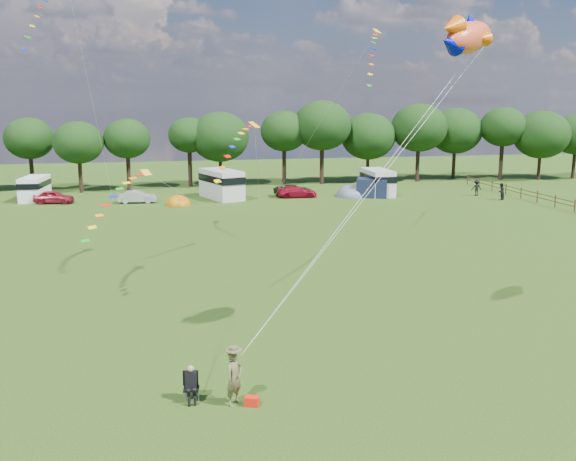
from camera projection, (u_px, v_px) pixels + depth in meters
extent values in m
plane|color=black|center=(331.00, 373.00, 24.54)|extent=(180.00, 180.00, 0.00)
cylinder|color=black|center=(32.00, 174.00, 74.06)|extent=(0.47, 0.47, 3.90)
ellipsoid|color=black|center=(29.00, 138.00, 73.25)|extent=(5.58, 5.58, 4.74)
cylinder|color=black|center=(81.00, 177.00, 72.32)|extent=(0.44, 0.44, 3.56)
ellipsoid|color=black|center=(78.00, 142.00, 71.55)|extent=(5.56, 5.56, 4.73)
cylinder|color=black|center=(129.00, 173.00, 74.28)|extent=(0.47, 0.47, 3.95)
ellipsoid|color=black|center=(127.00, 139.00, 73.49)|extent=(5.33, 5.33, 4.53)
cylinder|color=black|center=(190.00, 169.00, 77.42)|extent=(0.50, 0.50, 4.33)
ellipsoid|color=black|center=(189.00, 135.00, 76.62)|extent=(4.95, 4.95, 4.21)
cylinder|color=black|center=(221.00, 173.00, 77.82)|extent=(0.43, 0.43, 3.31)
ellipsoid|color=black|center=(220.00, 137.00, 76.96)|extent=(7.03, 7.03, 5.98)
cylinder|color=black|center=(284.00, 167.00, 79.55)|extent=(0.50, 0.50, 4.36)
ellipsoid|color=black|center=(284.00, 131.00, 78.68)|extent=(5.84, 5.84, 4.97)
cylinder|color=black|center=(322.00, 166.00, 79.63)|extent=(0.51, 0.51, 4.55)
ellipsoid|color=black|center=(322.00, 125.00, 78.64)|extent=(7.15, 7.15, 6.08)
cylinder|color=black|center=(368.00, 170.00, 81.71)|extent=(0.42, 0.42, 3.21)
ellipsoid|color=black|center=(368.00, 136.00, 80.87)|extent=(6.90, 6.90, 5.86)
cylinder|color=black|center=(417.00, 165.00, 82.30)|extent=(0.48, 0.48, 4.17)
ellipsoid|color=black|center=(419.00, 128.00, 81.34)|extent=(7.16, 7.16, 6.09)
cylinder|color=black|center=(454.00, 165.00, 85.41)|extent=(0.45, 0.45, 3.66)
ellipsoid|color=black|center=(455.00, 131.00, 84.52)|extent=(7.05, 7.05, 5.99)
cylinder|color=black|center=(501.00, 162.00, 84.00)|extent=(0.52, 0.52, 4.65)
ellipsoid|color=black|center=(503.00, 127.00, 83.10)|extent=(5.96, 5.96, 5.06)
cylinder|color=black|center=(539.00, 168.00, 83.84)|extent=(0.42, 0.42, 3.19)
ellipsoid|color=black|center=(541.00, 135.00, 82.98)|extent=(7.23, 7.23, 6.14)
cylinder|color=black|center=(574.00, 165.00, 85.29)|extent=(0.44, 0.44, 3.52)
ellipsoid|color=black|center=(576.00, 134.00, 84.47)|extent=(6.22, 6.22, 5.28)
cylinder|color=#472D19|center=(575.00, 206.00, 59.68)|extent=(0.12, 0.12, 1.20)
cylinder|color=#472D19|center=(555.00, 201.00, 62.56)|extent=(0.12, 0.12, 1.20)
cylinder|color=#472D19|center=(565.00, 200.00, 61.05)|extent=(0.08, 3.00, 0.08)
cylinder|color=#472D19|center=(565.00, 204.00, 61.13)|extent=(0.08, 3.00, 0.08)
cylinder|color=#472D19|center=(537.00, 197.00, 65.44)|extent=(0.12, 0.12, 1.20)
cylinder|color=#472D19|center=(546.00, 195.00, 63.93)|extent=(0.08, 3.00, 0.08)
cylinder|color=#472D19|center=(546.00, 199.00, 64.01)|extent=(0.08, 3.00, 0.08)
cylinder|color=#472D19|center=(521.00, 193.00, 68.31)|extent=(0.12, 0.12, 1.20)
cylinder|color=#472D19|center=(529.00, 191.00, 66.80)|extent=(0.08, 3.00, 0.08)
cylinder|color=#472D19|center=(529.00, 195.00, 66.88)|extent=(0.08, 3.00, 0.08)
cylinder|color=#472D19|center=(506.00, 189.00, 71.19)|extent=(0.12, 0.12, 1.20)
cylinder|color=#472D19|center=(514.00, 188.00, 69.68)|extent=(0.08, 3.00, 0.08)
cylinder|color=#472D19|center=(513.00, 191.00, 69.76)|extent=(0.08, 3.00, 0.08)
cylinder|color=#472D19|center=(492.00, 186.00, 74.06)|extent=(0.12, 0.12, 1.20)
cylinder|color=#472D19|center=(499.00, 184.00, 72.55)|extent=(0.08, 3.00, 0.08)
cylinder|color=#472D19|center=(499.00, 188.00, 72.63)|extent=(0.08, 3.00, 0.08)
cylinder|color=#472D19|center=(479.00, 182.00, 76.94)|extent=(0.12, 0.12, 1.20)
cylinder|color=#472D19|center=(486.00, 181.00, 75.43)|extent=(0.08, 3.00, 0.08)
cylinder|color=#472D19|center=(486.00, 184.00, 75.51)|extent=(0.08, 3.00, 0.08)
cylinder|color=#472D19|center=(467.00, 179.00, 79.81)|extent=(0.12, 0.12, 1.20)
cylinder|color=#472D19|center=(473.00, 178.00, 78.31)|extent=(0.08, 3.00, 0.08)
cylinder|color=#472D19|center=(473.00, 181.00, 78.39)|extent=(0.08, 3.00, 0.08)
imported|color=maroon|center=(54.00, 197.00, 64.80)|extent=(4.24, 2.28, 1.34)
imported|color=#97989F|center=(137.00, 197.00, 65.16)|extent=(3.63, 1.53, 1.26)
imported|color=maroon|center=(297.00, 192.00, 68.88)|extent=(4.22, 1.99, 1.24)
imported|color=black|center=(294.00, 190.00, 70.03)|extent=(4.52, 2.12, 1.22)
cube|color=white|center=(35.00, 189.00, 66.83)|extent=(2.64, 5.14, 2.47)
cube|color=black|center=(34.00, 184.00, 66.73)|extent=(2.69, 5.24, 0.59)
cylinder|color=black|center=(31.00, 199.00, 65.49)|extent=(0.72, 0.33, 0.69)
cylinder|color=black|center=(40.00, 195.00, 68.52)|extent=(0.72, 0.33, 0.69)
cube|color=#BAB9BB|center=(222.00, 184.00, 68.00)|extent=(4.41, 6.62, 3.06)
cube|color=black|center=(221.00, 178.00, 67.87)|extent=(4.50, 6.75, 0.72)
cylinder|color=black|center=(230.00, 197.00, 66.59)|extent=(0.92, 0.57, 0.86)
cylinder|color=black|center=(214.00, 192.00, 69.84)|extent=(0.92, 0.57, 0.86)
cube|color=silver|center=(378.00, 182.00, 70.67)|extent=(2.52, 5.66, 2.80)
cube|color=black|center=(378.00, 177.00, 70.55)|extent=(2.57, 5.77, 0.66)
cylinder|color=black|center=(382.00, 193.00, 69.17)|extent=(0.80, 0.31, 0.79)
cylinder|color=black|center=(372.00, 189.00, 72.57)|extent=(0.80, 0.31, 0.79)
ellipsoid|color=#B86807|center=(178.00, 205.00, 63.93)|extent=(2.44, 2.80, 2.00)
cylinder|color=#B86807|center=(178.00, 205.00, 63.93)|extent=(2.56, 2.56, 0.08)
ellipsoid|color=#4F5C6B|center=(351.00, 196.00, 69.72)|extent=(3.19, 3.67, 2.49)
cylinder|color=#4F5C6B|center=(351.00, 196.00, 69.72)|extent=(3.35, 3.35, 0.08)
cube|color=#161C36|center=(372.00, 188.00, 69.18)|extent=(3.98, 3.65, 2.01)
imported|color=brown|center=(234.00, 378.00, 21.85)|extent=(0.84, 0.83, 1.96)
cylinder|color=#99999E|center=(185.00, 399.00, 21.95)|extent=(0.02, 0.02, 0.47)
cylinder|color=#99999E|center=(198.00, 397.00, 22.04)|extent=(0.02, 0.02, 0.47)
cylinder|color=#99999E|center=(185.00, 393.00, 22.38)|extent=(0.02, 0.02, 0.47)
cylinder|color=#99999E|center=(198.00, 392.00, 22.47)|extent=(0.02, 0.02, 0.47)
cube|color=black|center=(191.00, 389.00, 22.16)|extent=(0.61, 0.59, 0.05)
cube|color=black|center=(191.00, 378.00, 22.34)|extent=(0.53, 0.14, 0.56)
cube|color=black|center=(191.00, 380.00, 22.13)|extent=(0.42, 0.30, 0.59)
sphere|color=tan|center=(191.00, 369.00, 22.03)|extent=(0.22, 0.22, 0.22)
cube|color=red|center=(252.00, 401.00, 21.91)|extent=(0.55, 0.47, 0.34)
ellipsoid|color=#E14926|center=(468.00, 38.00, 24.49)|extent=(3.17, 2.63, 1.76)
ellipsoid|color=yellow|center=(468.00, 41.00, 24.52)|extent=(1.98, 1.63, 0.97)
cone|color=#DF5503|center=(451.00, 27.00, 23.50)|extent=(1.33, 1.24, 0.93)
cone|color=#0007CB|center=(450.00, 43.00, 23.61)|extent=(1.33, 1.24, 0.93)
cone|color=#0007CB|center=(470.00, 22.00, 24.44)|extent=(0.97, 1.01, 0.79)
sphere|color=white|center=(475.00, 36.00, 25.41)|extent=(0.29, 0.29, 0.29)
sphere|color=black|center=(474.00, 36.00, 25.50)|extent=(0.15, 0.15, 0.15)
cube|color=#0C1EB2|center=(45.00, 1.00, 47.44)|extent=(0.42, 0.59, 0.14)
cube|color=red|center=(41.00, 8.00, 47.03)|extent=(0.42, 0.59, 0.15)
cube|color=orange|center=(37.00, 16.00, 46.63)|extent=(0.41, 0.58, 0.16)
cube|color=yellow|center=(32.00, 26.00, 46.25)|extent=(0.41, 0.58, 0.17)
cube|color=#198C1E|center=(28.00, 37.00, 45.88)|extent=(0.40, 0.58, 0.18)
cube|color=#0C1EB2|center=(24.00, 50.00, 45.54)|extent=(0.39, 0.57, 0.18)
cube|color=#FFAB25|center=(146.00, 172.00, 41.79)|extent=(0.81, 0.80, 0.38)
cube|color=red|center=(140.00, 175.00, 41.29)|extent=(0.58, 0.53, 0.11)
cube|color=orange|center=(133.00, 178.00, 40.81)|extent=(0.57, 0.53, 0.12)
cube|color=yellow|center=(127.00, 183.00, 40.34)|extent=(0.57, 0.53, 0.13)
cube|color=#198C1E|center=(120.00, 189.00, 39.89)|extent=(0.57, 0.53, 0.14)
cube|color=#0C1EB2|center=(113.00, 196.00, 39.45)|extent=(0.57, 0.52, 0.15)
cube|color=red|center=(106.00, 205.00, 39.03)|extent=(0.56, 0.52, 0.15)
cube|color=orange|center=(99.00, 215.00, 38.63)|extent=(0.56, 0.52, 0.16)
cube|color=yellow|center=(92.00, 227.00, 38.24)|extent=(0.55, 0.51, 0.17)
cube|color=#198C1E|center=(85.00, 241.00, 37.87)|extent=(0.55, 0.51, 0.18)
cube|color=yellow|center=(254.00, 125.00, 35.29)|extent=(0.71, 0.73, 0.34)
cube|color=red|center=(250.00, 126.00, 34.72)|extent=(0.46, 0.54, 0.10)
cube|color=orange|center=(246.00, 129.00, 34.16)|extent=(0.46, 0.54, 0.11)
cube|color=yellow|center=(241.00, 133.00, 33.62)|extent=(0.46, 0.53, 0.12)
cube|color=#198C1E|center=(237.00, 139.00, 33.09)|extent=(0.46, 0.53, 0.12)
cube|color=#0C1EB2|center=(232.00, 147.00, 32.58)|extent=(0.45, 0.53, 0.13)
cube|color=red|center=(227.00, 156.00, 32.08)|extent=(0.45, 0.53, 0.14)
cube|color=orange|center=(222.00, 168.00, 31.61)|extent=(0.44, 0.52, 0.15)
cube|color=yellow|center=(217.00, 181.00, 31.14)|extent=(0.44, 0.52, 0.16)
imported|color=black|center=(501.00, 191.00, 67.12)|extent=(1.01, 0.94, 1.78)
imported|color=black|center=(476.00, 188.00, 70.13)|extent=(1.18, 0.65, 1.75)
cube|color=#D0CD0B|center=(377.00, 31.00, 47.06)|extent=(0.72, 0.71, 0.34)
cube|color=red|center=(376.00, 33.00, 46.57)|extent=(0.53, 0.46, 0.10)
cube|color=orange|center=(375.00, 35.00, 46.09)|extent=(0.53, 0.46, 0.10)
cube|color=yellow|center=(375.00, 38.00, 45.62)|extent=(0.52, 0.46, 0.11)
cube|color=#198C1E|center=(374.00, 43.00, 45.18)|extent=(0.52, 0.45, 0.12)
cube|color=#0C1EB2|center=(373.00, 49.00, 44.74)|extent=(0.52, 0.45, 0.13)
cube|color=red|center=(372.00, 56.00, 44.33)|extent=(0.52, 0.45, 0.14)
cube|color=orange|center=(371.00, 64.00, 43.93)|extent=(0.51, 0.44, 0.15)
cube|color=yellow|center=(370.00, 74.00, 43.54)|extent=(0.51, 0.44, 0.15)
cube|color=#198C1E|center=(369.00, 86.00, 43.17)|extent=(0.51, 0.43, 0.16)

